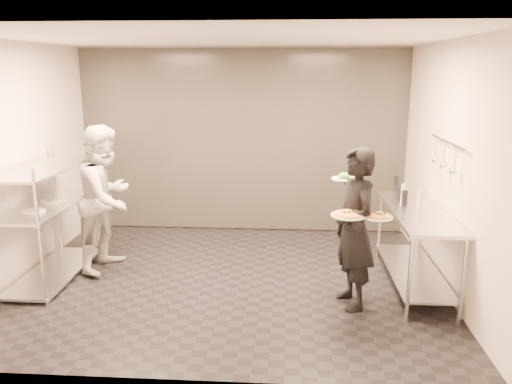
# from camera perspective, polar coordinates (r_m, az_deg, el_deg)

# --- Properties ---
(room_shell) EXTENTS (5.00, 4.00, 2.80)m
(room_shell) POSITION_cam_1_polar(r_m,az_deg,el_deg) (6.85, -2.15, 4.86)
(room_shell) COLOR black
(room_shell) RESTS_ON ground
(pass_rack) EXTENTS (0.60, 1.60, 1.50)m
(pass_rack) POSITION_cam_1_polar(r_m,az_deg,el_deg) (6.46, -22.58, -2.51)
(pass_rack) COLOR silver
(pass_rack) RESTS_ON ground
(prep_counter) EXTENTS (0.60, 1.80, 0.92)m
(prep_counter) POSITION_cam_1_polar(r_m,az_deg,el_deg) (6.03, 17.83, -4.66)
(prep_counter) COLOR silver
(prep_counter) RESTS_ON ground
(utensil_rail) EXTENTS (0.07, 1.20, 0.31)m
(utensil_rail) POSITION_cam_1_polar(r_m,az_deg,el_deg) (5.88, 20.84, 3.89)
(utensil_rail) COLOR silver
(utensil_rail) RESTS_ON room_shell
(waiter) EXTENTS (0.57, 0.72, 1.72)m
(waiter) POSITION_cam_1_polar(r_m,az_deg,el_deg) (5.30, 11.20, -4.15)
(waiter) COLOR black
(waiter) RESTS_ON ground
(chef) EXTENTS (0.86, 1.01, 1.82)m
(chef) POSITION_cam_1_polar(r_m,az_deg,el_deg) (6.48, -16.68, -0.68)
(chef) COLOR beige
(chef) RESTS_ON ground
(pizza_plate_near) EXTENTS (0.35, 0.35, 0.05)m
(pizza_plate_near) POSITION_cam_1_polar(r_m,az_deg,el_deg) (5.04, 10.54, -2.53)
(pizza_plate_near) COLOR white
(pizza_plate_near) RESTS_ON waiter
(pizza_plate_far) EXTENTS (0.30, 0.30, 0.05)m
(pizza_plate_far) POSITION_cam_1_polar(r_m,az_deg,el_deg) (5.08, 13.73, -2.67)
(pizza_plate_far) COLOR white
(pizza_plate_far) RESTS_ON waiter
(salad_plate) EXTENTS (0.28, 0.28, 0.07)m
(salad_plate) POSITION_cam_1_polar(r_m,az_deg,el_deg) (5.49, 10.07, 1.69)
(salad_plate) COLOR white
(salad_plate) RESTS_ON waiter
(pos_monitor) EXTENTS (0.07, 0.25, 0.18)m
(pos_monitor) POSITION_cam_1_polar(r_m,az_deg,el_deg) (6.18, 16.36, -0.41)
(pos_monitor) COLOR black
(pos_monitor) RESTS_ON prep_counter
(bottle_green) EXTENTS (0.07, 0.07, 0.24)m
(bottle_green) POSITION_cam_1_polar(r_m,az_deg,el_deg) (6.14, 16.53, -0.22)
(bottle_green) COLOR gray
(bottle_green) RESTS_ON prep_counter
(bottle_clear) EXTENTS (0.06, 0.06, 0.20)m
(bottle_clear) POSITION_cam_1_polar(r_m,az_deg,el_deg) (6.06, 18.21, -0.73)
(bottle_clear) COLOR gray
(bottle_clear) RESTS_ON prep_counter
(bottle_dark) EXTENTS (0.07, 0.07, 0.23)m
(bottle_dark) POSITION_cam_1_polar(r_m,az_deg,el_deg) (6.66, 15.71, 0.86)
(bottle_dark) COLOR black
(bottle_dark) RESTS_ON prep_counter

